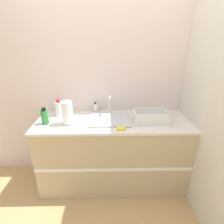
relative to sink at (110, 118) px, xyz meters
The scene contains 11 objects.
ground_plane 1.01m from the sink, 82.33° to the right, with size 12.00×12.00×0.00m, color tan.
wall_back 0.48m from the sink, 82.37° to the left, with size 4.22×0.06×2.60m.
wall_right 1.05m from the sink, ahead, with size 0.06×2.63×2.60m.
counter_cabinet 0.48m from the sink, 17.89° to the right, with size 1.85×0.65×0.93m.
sink is the anchor object (origin of this frame).
paper_towel_roll 0.50m from the sink, 167.22° to the right, with size 0.12×0.12×0.27m.
dish_rack 0.48m from the sink, ahead, with size 0.39×0.23×0.14m.
bottle_green 0.75m from the sink, behind, with size 0.08×0.08×0.20m.
bottle_white_spray 0.66m from the sink, 168.24° to the left, with size 0.09×0.09×0.22m.
soap_dispenser 0.31m from the sink, 127.91° to the left, with size 0.06×0.06×0.14m.
sponge 0.28m from the sink, 64.90° to the right, with size 0.09×0.06×0.02m.
Camera 1 is at (-0.05, -1.60, 1.83)m, focal length 28.00 mm.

